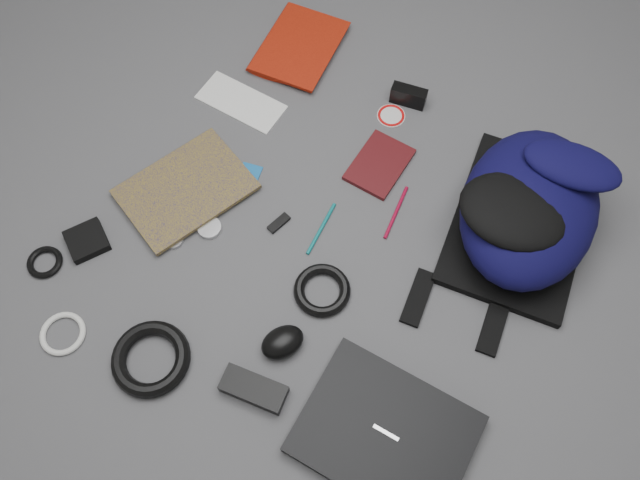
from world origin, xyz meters
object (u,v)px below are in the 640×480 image
Objects in this scene: comic_book at (162,160)px; laptop at (385,434)px; compact_camera at (408,96)px; pouch at (87,241)px; mouse at (282,342)px; power_brick at (254,389)px; backpack at (529,207)px; dvd_case at (379,164)px; textbook_red at (267,36)px.

laptop is at bearing 0.29° from comic_book.
pouch is (-0.35, -0.79, -0.01)m from compact_camera.
comic_book is at bearing -175.55° from mouse.
backpack is at bearing 54.54° from power_brick.
mouse is at bearing -4.62° from comic_book.
backpack is at bearing 84.38° from laptop.
compact_camera reaches higher than power_brick.
comic_book is 0.53m from dvd_case.
textbook_red is 3.04× the size of pouch.
dvd_case is at bearing 84.82° from power_brick.
compact_camera is at bearing 68.57° from comic_book.
dvd_case is (0.48, -0.14, -0.01)m from textbook_red.
backpack is 1.56× the size of comic_book.
compact_camera is (-0.44, 0.72, 0.01)m from laptop.
compact_camera is 0.72m from mouse.
laptop is 1.13× the size of comic_book.
comic_book is at bearing 158.08° from laptop.
mouse reaches higher than laptop.
dvd_case is (0.43, 0.32, -0.00)m from comic_book.
power_brick is at bearing -96.19° from compact_camera.
textbook_red reaches higher than dvd_case.
textbook_red is 0.50m from dvd_case.
compact_camera is at bearing -5.99° from textbook_red.
mouse is (0.53, -0.18, 0.01)m from comic_book.
compact_camera is 0.67× the size of power_brick.
mouse is at bearing 9.90° from pouch.
backpack is 5.38× the size of pouch.
comic_book is (0.05, -0.47, -0.00)m from textbook_red.
mouse is at bearing -95.47° from compact_camera.
textbook_red is 1.58× the size of dvd_case.
backpack is 3.39× the size of power_brick.
laptop is 0.64m from dvd_case.
dvd_case is 0.72m from pouch.
power_brick reaches higher than comic_book.
backpack is 2.79× the size of dvd_case.
pouch is (0.02, -0.26, -0.00)m from comic_book.
pouch is (-0.51, -0.09, -0.01)m from mouse.
textbook_red is 0.73m from pouch.
mouse reaches higher than comic_book.
backpack is 0.72m from power_brick.
power_brick is at bearing -125.08° from backpack.
backpack is 0.58m from laptop.
pouch reaches higher than dvd_case.
backpack reaches higher than dvd_case.
dvd_case is at bearing -92.77° from compact_camera.
comic_book is at bearing -143.40° from compact_camera.
power_brick is at bearing -65.62° from textbook_red.
textbook_red is (-0.86, 0.66, -0.00)m from laptop.
power_brick is at bearing -14.08° from comic_book.
backpack is at bearing -37.32° from compact_camera.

